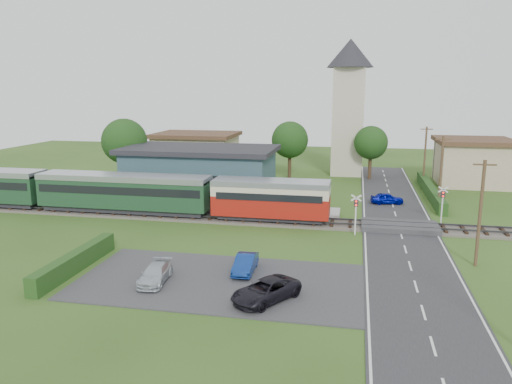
% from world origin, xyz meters
% --- Properties ---
extents(ground, '(120.00, 120.00, 0.00)m').
position_xyz_m(ground, '(0.00, 0.00, 0.00)').
color(ground, '#2D4C19').
extents(railway_track, '(76.00, 3.20, 0.49)m').
position_xyz_m(railway_track, '(0.00, 2.00, 0.11)').
color(railway_track, '#4C443D').
rests_on(railway_track, ground).
extents(road, '(6.00, 70.00, 0.05)m').
position_xyz_m(road, '(10.00, 0.00, 0.03)').
color(road, '#28282B').
rests_on(road, ground).
extents(car_park, '(17.00, 9.00, 0.08)m').
position_xyz_m(car_park, '(-1.50, -12.00, 0.04)').
color(car_park, '#333335').
rests_on(car_park, ground).
extents(crossing_deck, '(6.20, 3.40, 0.45)m').
position_xyz_m(crossing_deck, '(10.00, 2.00, 0.23)').
color(crossing_deck, '#333335').
rests_on(crossing_deck, ground).
extents(platform, '(30.00, 3.00, 0.45)m').
position_xyz_m(platform, '(-10.00, 5.20, 0.23)').
color(platform, gray).
rests_on(platform, ground).
extents(equipment_hut, '(2.30, 2.30, 2.55)m').
position_xyz_m(equipment_hut, '(-18.00, 5.20, 1.75)').
color(equipment_hut, beige).
rests_on(equipment_hut, platform).
extents(station_building, '(16.00, 9.00, 5.30)m').
position_xyz_m(station_building, '(-10.00, 10.99, 2.69)').
color(station_building, '#334F54').
rests_on(station_building, ground).
extents(train, '(43.20, 2.90, 3.40)m').
position_xyz_m(train, '(-17.55, 2.00, 2.18)').
color(train, '#232328').
rests_on(train, ground).
extents(church_tower, '(6.00, 6.00, 17.60)m').
position_xyz_m(church_tower, '(5.00, 28.00, 10.23)').
color(church_tower, beige).
rests_on(church_tower, ground).
extents(house_west, '(10.80, 8.80, 5.50)m').
position_xyz_m(house_west, '(-15.00, 25.00, 2.79)').
color(house_west, tan).
rests_on(house_west, ground).
extents(house_east, '(8.80, 8.80, 5.50)m').
position_xyz_m(house_east, '(20.00, 24.00, 2.80)').
color(house_east, tan).
rests_on(house_east, ground).
extents(hedge_carpark, '(0.80, 9.00, 1.20)m').
position_xyz_m(hedge_carpark, '(-11.00, -12.00, 0.60)').
color(hedge_carpark, '#193814').
rests_on(hedge_carpark, ground).
extents(hedge_roadside, '(0.80, 18.00, 1.20)m').
position_xyz_m(hedge_roadside, '(14.20, 16.00, 0.60)').
color(hedge_roadside, '#193814').
rests_on(hedge_roadside, ground).
extents(hedge_station, '(22.00, 0.80, 1.30)m').
position_xyz_m(hedge_station, '(-10.00, 15.50, 0.65)').
color(hedge_station, '#193814').
rests_on(hedge_station, ground).
extents(tree_a, '(5.20, 5.20, 8.00)m').
position_xyz_m(tree_a, '(-20.00, 14.00, 5.38)').
color(tree_a, '#332316').
rests_on(tree_a, ground).
extents(tree_b, '(4.60, 4.60, 7.34)m').
position_xyz_m(tree_b, '(-2.00, 23.00, 5.02)').
color(tree_b, '#332316').
rests_on(tree_b, ground).
extents(tree_c, '(4.20, 4.20, 6.78)m').
position_xyz_m(tree_c, '(8.00, 25.00, 4.65)').
color(tree_c, '#332316').
rests_on(tree_c, ground).
extents(utility_pole_b, '(1.40, 0.22, 7.00)m').
position_xyz_m(utility_pole_b, '(14.20, -6.00, 3.63)').
color(utility_pole_b, '#473321').
rests_on(utility_pole_b, ground).
extents(utility_pole_c, '(1.40, 0.22, 7.00)m').
position_xyz_m(utility_pole_c, '(14.20, 10.00, 3.63)').
color(utility_pole_c, '#473321').
rests_on(utility_pole_c, ground).
extents(utility_pole_d, '(1.40, 0.22, 7.00)m').
position_xyz_m(utility_pole_d, '(14.20, 22.00, 3.63)').
color(utility_pole_d, '#473321').
rests_on(utility_pole_d, ground).
extents(crossing_signal_near, '(0.84, 0.28, 3.28)m').
position_xyz_m(crossing_signal_near, '(6.40, -0.41, 2.14)').
color(crossing_signal_near, silver).
rests_on(crossing_signal_near, ground).
extents(crossing_signal_far, '(0.84, 0.28, 3.28)m').
position_xyz_m(crossing_signal_far, '(13.60, 4.39, 2.14)').
color(crossing_signal_far, silver).
rests_on(crossing_signal_far, ground).
extents(streetlamp_west, '(0.30, 0.30, 5.15)m').
position_xyz_m(streetlamp_west, '(-22.00, 20.00, 3.04)').
color(streetlamp_west, '#3F3F47').
rests_on(streetlamp_west, ground).
extents(streetlamp_east, '(0.30, 0.30, 5.15)m').
position_xyz_m(streetlamp_east, '(16.00, 27.00, 3.04)').
color(streetlamp_east, '#3F3F47').
rests_on(streetlamp_east, ground).
extents(car_on_road, '(3.39, 1.84, 1.09)m').
position_xyz_m(car_on_road, '(9.45, 11.10, 0.60)').
color(car_on_road, '#00078B').
rests_on(car_on_road, road).
extents(car_park_blue, '(1.26, 3.38, 1.10)m').
position_xyz_m(car_park_blue, '(-0.29, -10.27, 0.63)').
color(car_park_blue, navy).
rests_on(car_park_blue, car_park).
extents(car_park_silver, '(1.77, 3.68, 1.03)m').
position_xyz_m(car_park_silver, '(-5.18, -12.95, 0.60)').
color(car_park_silver, '#B1B8BF').
rests_on(car_park_silver, car_park).
extents(car_park_dark, '(3.92, 4.57, 1.17)m').
position_xyz_m(car_park_dark, '(1.75, -14.25, 0.66)').
color(car_park_dark, black).
rests_on(car_park_dark, car_park).
extents(pedestrian_near, '(0.61, 0.44, 1.55)m').
position_xyz_m(pedestrian_near, '(-1.80, 4.92, 1.23)').
color(pedestrian_near, gray).
rests_on(pedestrian_near, platform).
extents(pedestrian_far, '(0.70, 0.87, 1.70)m').
position_xyz_m(pedestrian_far, '(-14.07, 4.90, 1.30)').
color(pedestrian_far, gray).
rests_on(pedestrian_far, platform).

